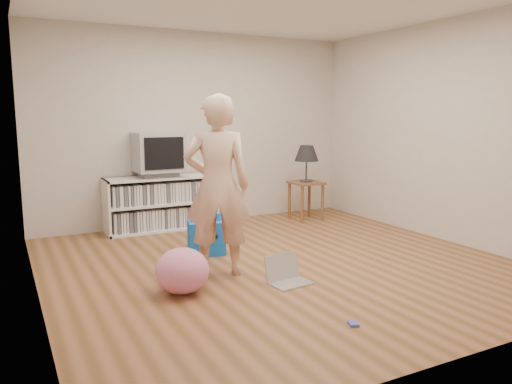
{
  "coord_description": "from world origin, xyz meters",
  "views": [
    {
      "loc": [
        -2.47,
        -4.25,
        1.51
      ],
      "look_at": [
        -0.06,
        0.4,
        0.68
      ],
      "focal_mm": 35.0,
      "sensor_mm": 36.0,
      "label": 1
    }
  ],
  "objects_px": {
    "table_lamp": "(307,154)",
    "plush_blue": "(206,237)",
    "laptop": "(286,275)",
    "plush_pink": "(182,271)",
    "dvd_deck": "(159,174)",
    "side_table": "(306,191)",
    "media_unit": "(159,203)",
    "person": "(217,186)",
    "crt_tv": "(158,152)"
  },
  "relations": [
    {
      "from": "table_lamp",
      "to": "plush_blue",
      "type": "relative_size",
      "value": 1.16
    },
    {
      "from": "laptop",
      "to": "plush_pink",
      "type": "height_order",
      "value": "plush_pink"
    },
    {
      "from": "dvd_deck",
      "to": "laptop",
      "type": "relative_size",
      "value": 1.14
    },
    {
      "from": "side_table",
      "to": "laptop",
      "type": "relative_size",
      "value": 1.4
    },
    {
      "from": "media_unit",
      "to": "person",
      "type": "xyz_separation_m",
      "value": [
        -0.05,
        -2.06,
        0.49
      ]
    },
    {
      "from": "dvd_deck",
      "to": "person",
      "type": "relative_size",
      "value": 0.27
    },
    {
      "from": "dvd_deck",
      "to": "laptop",
      "type": "distance_m",
      "value": 2.67
    },
    {
      "from": "media_unit",
      "to": "side_table",
      "type": "bearing_deg",
      "value": -10.76
    },
    {
      "from": "plush_blue",
      "to": "table_lamp",
      "type": "bearing_deg",
      "value": 40.66
    },
    {
      "from": "laptop",
      "to": "plush_pink",
      "type": "xyz_separation_m",
      "value": [
        -0.92,
        0.18,
        0.13
      ]
    },
    {
      "from": "person",
      "to": "crt_tv",
      "type": "bearing_deg",
      "value": -69.19
    },
    {
      "from": "media_unit",
      "to": "dvd_deck",
      "type": "height_order",
      "value": "dvd_deck"
    },
    {
      "from": "media_unit",
      "to": "side_table",
      "type": "distance_m",
      "value": 2.07
    },
    {
      "from": "media_unit",
      "to": "laptop",
      "type": "relative_size",
      "value": 3.55
    },
    {
      "from": "laptop",
      "to": "plush_blue",
      "type": "bearing_deg",
      "value": 96.36
    },
    {
      "from": "side_table",
      "to": "plush_pink",
      "type": "distance_m",
      "value": 3.25
    },
    {
      "from": "media_unit",
      "to": "person",
      "type": "relative_size",
      "value": 0.83
    },
    {
      "from": "dvd_deck",
      "to": "side_table",
      "type": "relative_size",
      "value": 0.82
    },
    {
      "from": "crt_tv",
      "to": "media_unit",
      "type": "bearing_deg",
      "value": 90.0
    },
    {
      "from": "plush_blue",
      "to": "side_table",
      "type": "bearing_deg",
      "value": 40.66
    },
    {
      "from": "laptop",
      "to": "table_lamp",
      "type": "bearing_deg",
      "value": 46.26
    },
    {
      "from": "side_table",
      "to": "plush_blue",
      "type": "bearing_deg",
      "value": -153.01
    },
    {
      "from": "crt_tv",
      "to": "plush_pink",
      "type": "bearing_deg",
      "value": -102.35
    },
    {
      "from": "dvd_deck",
      "to": "plush_pink",
      "type": "bearing_deg",
      "value": -102.33
    },
    {
      "from": "dvd_deck",
      "to": "plush_blue",
      "type": "height_order",
      "value": "dvd_deck"
    },
    {
      "from": "media_unit",
      "to": "person",
      "type": "distance_m",
      "value": 2.12
    },
    {
      "from": "dvd_deck",
      "to": "crt_tv",
      "type": "xyz_separation_m",
      "value": [
        0.0,
        -0.0,
        0.29
      ]
    },
    {
      "from": "dvd_deck",
      "to": "person",
      "type": "bearing_deg",
      "value": -91.31
    },
    {
      "from": "crt_tv",
      "to": "person",
      "type": "height_order",
      "value": "person"
    },
    {
      "from": "table_lamp",
      "to": "person",
      "type": "distance_m",
      "value": 2.67
    },
    {
      "from": "person",
      "to": "laptop",
      "type": "relative_size",
      "value": 4.28
    },
    {
      "from": "dvd_deck",
      "to": "crt_tv",
      "type": "bearing_deg",
      "value": -90.0
    },
    {
      "from": "side_table",
      "to": "person",
      "type": "height_order",
      "value": "person"
    },
    {
      "from": "dvd_deck",
      "to": "crt_tv",
      "type": "height_order",
      "value": "crt_tv"
    },
    {
      "from": "media_unit",
      "to": "plush_pink",
      "type": "height_order",
      "value": "media_unit"
    },
    {
      "from": "table_lamp",
      "to": "media_unit",
      "type": "bearing_deg",
      "value": 169.24
    },
    {
      "from": "laptop",
      "to": "plush_blue",
      "type": "height_order",
      "value": "plush_blue"
    },
    {
      "from": "side_table",
      "to": "person",
      "type": "xyz_separation_m",
      "value": [
        -2.08,
        -1.67,
        0.43
      ]
    },
    {
      "from": "plush_blue",
      "to": "plush_pink",
      "type": "distance_m",
      "value": 1.21
    },
    {
      "from": "media_unit",
      "to": "dvd_deck",
      "type": "xyz_separation_m",
      "value": [
        0.0,
        -0.02,
        0.39
      ]
    },
    {
      "from": "dvd_deck",
      "to": "side_table",
      "type": "distance_m",
      "value": 2.09
    },
    {
      "from": "media_unit",
      "to": "crt_tv",
      "type": "xyz_separation_m",
      "value": [
        0.0,
        -0.02,
        0.67
      ]
    },
    {
      "from": "table_lamp",
      "to": "person",
      "type": "height_order",
      "value": "person"
    },
    {
      "from": "crt_tv",
      "to": "side_table",
      "type": "distance_m",
      "value": 2.15
    },
    {
      "from": "plush_blue",
      "to": "crt_tv",
      "type": "bearing_deg",
      "value": 108.41
    },
    {
      "from": "person",
      "to": "laptop",
      "type": "bearing_deg",
      "value": 153.14
    },
    {
      "from": "side_table",
      "to": "table_lamp",
      "type": "distance_m",
      "value": 0.53
    },
    {
      "from": "side_table",
      "to": "dvd_deck",
      "type": "bearing_deg",
      "value": 169.66
    },
    {
      "from": "plush_blue",
      "to": "laptop",
      "type": "bearing_deg",
      "value": -62.88
    },
    {
      "from": "table_lamp",
      "to": "plush_pink",
      "type": "xyz_separation_m",
      "value": [
        -2.55,
        -2.01,
        -0.75
      ]
    }
  ]
}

